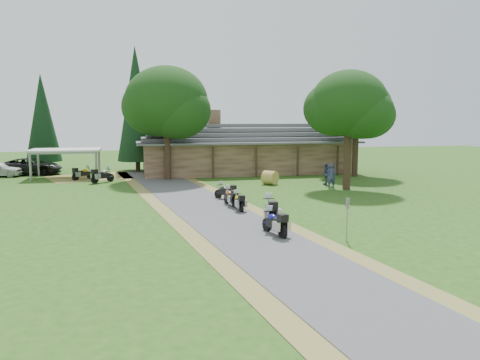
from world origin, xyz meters
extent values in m
plane|color=#244814|center=(0.00, 0.00, 0.00)|extent=(120.00, 120.00, 0.00)
plane|color=#464648|center=(-0.50, 4.00, 0.00)|extent=(51.95, 51.95, 0.00)
imported|color=black|center=(-14.63, 26.09, 1.20)|extent=(3.44, 6.54, 2.39)
imported|color=navy|center=(9.88, 11.53, 1.13)|extent=(0.66, 0.49, 2.26)
imported|color=navy|center=(10.23, 12.66, 0.96)|extent=(0.61, 0.49, 1.93)
imported|color=navy|center=(10.29, 13.54, 1.03)|extent=(0.58, 0.69, 2.06)
cylinder|color=olive|center=(5.86, 14.52, 0.57)|extent=(1.53, 1.53, 1.13)
cone|color=black|center=(-4.55, 27.25, 6.30)|extent=(4.03, 4.03, 12.60)
cone|color=black|center=(-14.04, 30.11, 4.98)|extent=(3.54, 3.54, 9.95)
camera|label=1|loc=(-4.79, -21.72, 5.33)|focal=35.00mm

